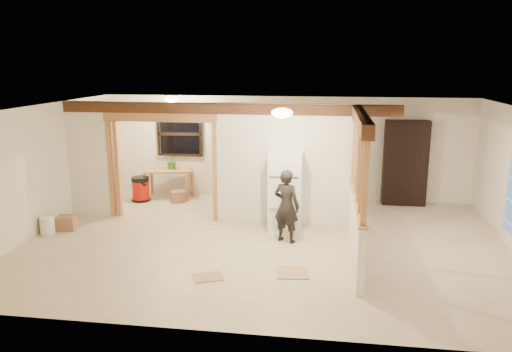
% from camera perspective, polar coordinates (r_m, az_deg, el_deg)
% --- Properties ---
extents(floor, '(9.00, 6.50, 0.01)m').
position_cam_1_polar(floor, '(9.44, 1.27, -7.61)').
color(floor, beige).
rests_on(floor, ground).
extents(ceiling, '(9.00, 6.50, 0.01)m').
position_cam_1_polar(ceiling, '(8.88, 1.35, 7.71)').
color(ceiling, white).
extents(wall_back, '(9.00, 0.01, 2.50)m').
position_cam_1_polar(wall_back, '(12.25, 3.17, 3.24)').
color(wall_back, silver).
rests_on(wall_back, floor).
extents(wall_front, '(9.00, 0.01, 2.50)m').
position_cam_1_polar(wall_front, '(6.00, -2.50, -7.13)').
color(wall_front, silver).
rests_on(wall_front, floor).
extents(wall_left, '(0.01, 6.50, 2.50)m').
position_cam_1_polar(wall_left, '(10.60, -23.62, 0.64)').
color(wall_left, silver).
rests_on(wall_left, floor).
extents(partition_left_stub, '(0.90, 0.12, 2.50)m').
position_cam_1_polar(partition_left_stub, '(11.40, -18.56, 1.85)').
color(partition_left_stub, silver).
rests_on(partition_left_stub, floor).
extents(partition_center, '(2.80, 0.12, 2.50)m').
position_cam_1_polar(partition_center, '(10.23, 3.24, 1.30)').
color(partition_center, silver).
rests_on(partition_center, floor).
extents(doorway_frame, '(2.46, 0.14, 2.20)m').
position_cam_1_polar(doorway_frame, '(10.79, -10.65, 0.90)').
color(doorway_frame, '#B77D4D').
rests_on(doorway_frame, floor).
extents(header_beam_back, '(7.00, 0.18, 0.22)m').
position_cam_1_polar(header_beam_back, '(10.23, -3.44, 7.70)').
color(header_beam_back, '#4E2C1B').
rests_on(header_beam_back, ceiling).
extents(header_beam_right, '(0.18, 3.30, 0.22)m').
position_cam_1_polar(header_beam_right, '(8.45, 11.92, 6.35)').
color(header_beam_right, '#4E2C1B').
rests_on(header_beam_right, ceiling).
extents(pony_wall, '(0.12, 3.20, 1.00)m').
position_cam_1_polar(pony_wall, '(8.85, 11.35, -5.82)').
color(pony_wall, silver).
rests_on(pony_wall, floor).
extents(stud_partition, '(0.14, 3.20, 1.32)m').
position_cam_1_polar(stud_partition, '(8.56, 11.69, 1.56)').
color(stud_partition, '#B77D4D').
rests_on(stud_partition, pony_wall).
extents(window_back, '(1.12, 0.10, 1.10)m').
position_cam_1_polar(window_back, '(12.62, -8.73, 4.77)').
color(window_back, black).
rests_on(window_back, wall_back).
extents(ceiling_dome_main, '(0.36, 0.36, 0.16)m').
position_cam_1_polar(ceiling_dome_main, '(8.36, 2.99, 7.23)').
color(ceiling_dome_main, '#FFEABF').
rests_on(ceiling_dome_main, ceiling).
extents(ceiling_dome_util, '(0.32, 0.32, 0.14)m').
position_cam_1_polar(ceiling_dome_util, '(11.67, -9.66, 8.68)').
color(ceiling_dome_util, '#FFEABF').
rests_on(ceiling_dome_util, ceiling).
extents(hanging_bulb, '(0.07, 0.07, 0.07)m').
position_cam_1_polar(hanging_bulb, '(10.88, -8.20, 6.85)').
color(hanging_bulb, '#FFD88C').
rests_on(hanging_bulb, ceiling).
extents(refrigerator, '(0.65, 0.63, 1.57)m').
position_cam_1_polar(refrigerator, '(9.96, 3.39, -1.76)').
color(refrigerator, white).
rests_on(refrigerator, floor).
extents(woman, '(0.59, 0.50, 1.39)m').
position_cam_1_polar(woman, '(9.29, 3.50, -3.44)').
color(woman, black).
rests_on(woman, floor).
extents(work_table, '(1.24, 0.80, 0.72)m').
position_cam_1_polar(work_table, '(12.54, -9.93, -0.87)').
color(work_table, '#B77D4D').
rests_on(work_table, floor).
extents(potted_plant, '(0.34, 0.30, 0.37)m').
position_cam_1_polar(potted_plant, '(12.47, -9.55, 1.63)').
color(potted_plant, '#286726').
rests_on(potted_plant, work_table).
extents(shop_vac, '(0.47, 0.47, 0.60)m').
position_cam_1_polar(shop_vac, '(12.41, -13.05, -1.43)').
color(shop_vac, '#AE0F07').
rests_on(shop_vac, floor).
extents(bookshelf, '(1.00, 0.33, 2.00)m').
position_cam_1_polar(bookshelf, '(12.15, 16.69, 1.43)').
color(bookshelf, black).
rests_on(bookshelf, floor).
extents(bucket, '(0.28, 0.28, 0.35)m').
position_cam_1_polar(bucket, '(10.64, -22.76, -5.22)').
color(bucket, white).
rests_on(bucket, floor).
extents(box_util_a, '(0.40, 0.38, 0.27)m').
position_cam_1_polar(box_util_a, '(12.16, -8.88, -2.35)').
color(box_util_a, '#936647').
rests_on(box_util_a, floor).
extents(box_util_b, '(0.34, 0.34, 0.25)m').
position_cam_1_polar(box_util_b, '(12.47, -16.28, -2.40)').
color(box_util_b, '#936647').
rests_on(box_util_b, floor).
extents(box_front, '(0.40, 0.34, 0.29)m').
position_cam_1_polar(box_front, '(10.77, -20.83, -5.03)').
color(box_front, '#936647').
rests_on(box_front, floor).
extents(floor_panel_near, '(0.56, 0.56, 0.02)m').
position_cam_1_polar(floor_panel_near, '(8.16, 4.19, -10.94)').
color(floor_panel_near, tan).
rests_on(floor_panel_near, floor).
extents(floor_panel_far, '(0.55, 0.51, 0.01)m').
position_cam_1_polar(floor_panel_far, '(8.02, -5.52, -11.42)').
color(floor_panel_far, tan).
rests_on(floor_panel_far, floor).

